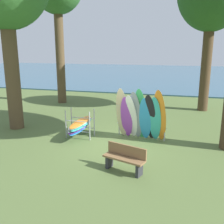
{
  "coord_description": "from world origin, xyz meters",
  "views": [
    {
      "loc": [
        2.44,
        -9.83,
        3.9
      ],
      "look_at": [
        -0.55,
        0.96,
        1.1
      ],
      "focal_mm": 41.79,
      "sensor_mm": 36.0,
      "label": 1
    }
  ],
  "objects": [
    {
      "name": "park_bench",
      "position": [
        0.77,
        -2.28,
        0.45
      ],
      "size": [
        1.46,
        0.82,
        0.85
      ],
      "color": "#2D2D33",
      "rests_on": "ground"
    },
    {
      "name": "lake_water",
      "position": [
        0.0,
        29.63,
        0.05
      ],
      "size": [
        80.0,
        36.0,
        0.1
      ],
      "primitive_type": "cube",
      "color": "#38607A",
      "rests_on": "ground"
    },
    {
      "name": "ground_plane",
      "position": [
        0.0,
        0.0,
        0.0
      ],
      "size": [
        80.0,
        80.0,
        0.0
      ],
      "primitive_type": "plane",
      "color": "#566B38"
    },
    {
      "name": "board_storage_rack",
      "position": [
        -1.87,
        0.42,
        0.55
      ],
      "size": [
        1.15,
        2.13,
        1.25
      ],
      "color": "#9EA0A5",
      "rests_on": "ground"
    },
    {
      "name": "leaning_board_pile",
      "position": [
        0.76,
        0.77,
        1.04
      ],
      "size": [
        2.28,
        0.96,
        2.28
      ],
      "color": "#C6B289",
      "rests_on": "ground"
    }
  ]
}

